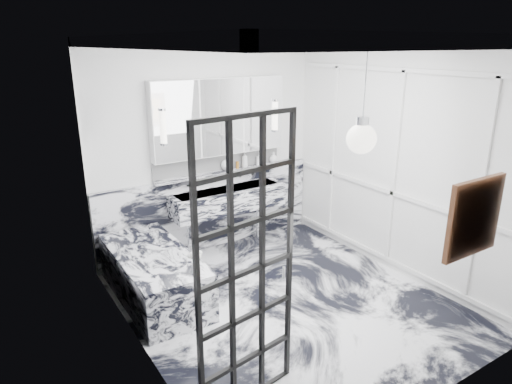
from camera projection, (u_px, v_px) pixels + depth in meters
floor at (286, 302)px, 5.06m from camera, size 3.60×3.60×0.00m
ceiling at (292, 36)px, 4.18m from camera, size 3.60×3.60×0.00m
wall_back at (208, 149)px, 6.06m from camera, size 3.60×0.00×3.60m
wall_front at (443, 245)px, 3.18m from camera, size 3.60×0.00×3.60m
wall_left at (135, 212)px, 3.80m from camera, size 0.00×3.60×3.60m
wall_right at (397, 161)px, 5.44m from camera, size 0.00×3.60×3.60m
marble_clad_back at (211, 211)px, 6.31m from camera, size 3.18×0.05×1.05m
marble_clad_left at (137, 218)px, 3.82m from camera, size 0.02×3.56×2.68m
panel_molding at (395, 169)px, 5.46m from camera, size 0.03×3.40×2.30m
soap_bottle_a at (245, 160)px, 6.31m from camera, size 0.10×0.10×0.22m
soap_bottle_b at (259, 159)px, 6.44m from camera, size 0.10×0.11×0.18m
soap_bottle_c at (273, 157)px, 6.57m from camera, size 0.15×0.15×0.16m
face_pot at (227, 165)px, 6.18m from camera, size 0.16×0.16×0.16m
amber_bottle at (237, 165)px, 6.27m from camera, size 0.04×0.04×0.10m
flower_vase at (195, 267)px, 4.55m from camera, size 0.07×0.07×0.12m
crittall_door at (247, 272)px, 3.34m from camera, size 0.88×0.17×2.29m
artwork at (474, 218)px, 3.39m from camera, size 0.51×0.05×0.51m
pendant_light at (361, 139)px, 3.48m from camera, size 0.23×0.23×0.23m
trough_sink at (228, 199)px, 6.15m from camera, size 1.60×0.45×0.30m
ledge at (221, 172)px, 6.17m from camera, size 1.90×0.14×0.04m
subway_tile at (219, 162)px, 6.18m from camera, size 1.90×0.03×0.23m
mirror_cabinet at (220, 117)px, 5.94m from camera, size 1.90×0.16×1.00m
sconce_left at (163, 127)px, 5.46m from camera, size 0.07×0.07×0.40m
sconce_right at (275, 116)px, 6.30m from camera, size 0.07×0.07×0.40m
bathtub at (154, 275)px, 5.08m from camera, size 0.75×1.65×0.55m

